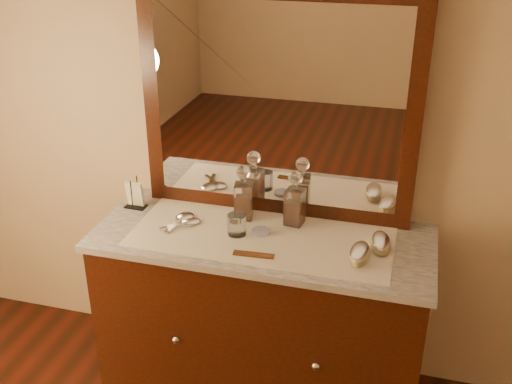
{
  "coord_description": "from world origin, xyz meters",
  "views": [
    {
      "loc": [
        0.56,
        -0.19,
        2.13
      ],
      "look_at": [
        0.0,
        1.85,
        1.1
      ],
      "focal_mm": 42.21,
      "sensor_mm": 36.0,
      "label": 1
    }
  ],
  "objects_px": {
    "comb": "(254,255)",
    "hand_mirror_outer": "(183,219)",
    "decanter_right": "(295,204)",
    "napkin_rack": "(135,196)",
    "brush_near": "(359,254)",
    "brush_far": "(381,243)",
    "dresser_cabinet": "(262,319)",
    "pin_dish": "(261,232)",
    "decanter_left": "(244,198)",
    "mirror_frame": "(278,105)",
    "hand_mirror_inner": "(187,223)"
  },
  "relations": [
    {
      "from": "brush_near",
      "to": "comb",
      "type": "bearing_deg",
      "value": -167.84
    },
    {
      "from": "comb",
      "to": "decanter_left",
      "type": "bearing_deg",
      "value": 109.69
    },
    {
      "from": "brush_near",
      "to": "brush_far",
      "type": "height_order",
      "value": "brush_near"
    },
    {
      "from": "pin_dish",
      "to": "brush_far",
      "type": "relative_size",
      "value": 0.46
    },
    {
      "from": "comb",
      "to": "decanter_right",
      "type": "height_order",
      "value": "decanter_right"
    },
    {
      "from": "brush_far",
      "to": "comb",
      "type": "bearing_deg",
      "value": -157.95
    },
    {
      "from": "dresser_cabinet",
      "to": "decanter_right",
      "type": "distance_m",
      "value": 0.57
    },
    {
      "from": "dresser_cabinet",
      "to": "hand_mirror_outer",
      "type": "height_order",
      "value": "hand_mirror_outer"
    },
    {
      "from": "napkin_rack",
      "to": "mirror_frame",
      "type": "bearing_deg",
      "value": 13.22
    },
    {
      "from": "comb",
      "to": "decanter_right",
      "type": "distance_m",
      "value": 0.33
    },
    {
      "from": "comb",
      "to": "hand_mirror_outer",
      "type": "height_order",
      "value": "hand_mirror_outer"
    },
    {
      "from": "decanter_right",
      "to": "hand_mirror_inner",
      "type": "relative_size",
      "value": 1.48
    },
    {
      "from": "brush_near",
      "to": "brush_far",
      "type": "xyz_separation_m",
      "value": [
        0.07,
        0.11,
        -0.0
      ]
    },
    {
      "from": "brush_near",
      "to": "hand_mirror_inner",
      "type": "relative_size",
      "value": 1.02
    },
    {
      "from": "mirror_frame",
      "to": "pin_dish",
      "type": "xyz_separation_m",
      "value": [
        -0.01,
        -0.24,
        -0.49
      ]
    },
    {
      "from": "napkin_rack",
      "to": "decanter_left",
      "type": "xyz_separation_m",
      "value": [
        0.51,
        0.03,
        0.04
      ]
    },
    {
      "from": "mirror_frame",
      "to": "hand_mirror_inner",
      "type": "relative_size",
      "value": 7.06
    },
    {
      "from": "napkin_rack",
      "to": "brush_far",
      "type": "bearing_deg",
      "value": -3.78
    },
    {
      "from": "brush_far",
      "to": "hand_mirror_outer",
      "type": "bearing_deg",
      "value": 179.86
    },
    {
      "from": "mirror_frame",
      "to": "hand_mirror_inner",
      "type": "bearing_deg",
      "value": -143.96
    },
    {
      "from": "comb",
      "to": "brush_near",
      "type": "height_order",
      "value": "brush_near"
    },
    {
      "from": "comb",
      "to": "brush_far",
      "type": "distance_m",
      "value": 0.52
    },
    {
      "from": "pin_dish",
      "to": "brush_far",
      "type": "distance_m",
      "value": 0.5
    },
    {
      "from": "pin_dish",
      "to": "comb",
      "type": "xyz_separation_m",
      "value": [
        0.02,
        -0.18,
        -0.0
      ]
    },
    {
      "from": "decanter_left",
      "to": "napkin_rack",
      "type": "bearing_deg",
      "value": -177.2
    },
    {
      "from": "napkin_rack",
      "to": "decanter_right",
      "type": "xyz_separation_m",
      "value": [
        0.74,
        0.03,
        0.04
      ]
    },
    {
      "from": "decanter_left",
      "to": "brush_far",
      "type": "distance_m",
      "value": 0.62
    },
    {
      "from": "brush_far",
      "to": "decanter_left",
      "type": "bearing_deg",
      "value": 170.76
    },
    {
      "from": "hand_mirror_outer",
      "to": "comb",
      "type": "bearing_deg",
      "value": -27.35
    },
    {
      "from": "dresser_cabinet",
      "to": "brush_near",
      "type": "distance_m",
      "value": 0.63
    },
    {
      "from": "decanter_left",
      "to": "brush_far",
      "type": "xyz_separation_m",
      "value": [
        0.61,
        -0.1,
        -0.08
      ]
    },
    {
      "from": "brush_near",
      "to": "brush_far",
      "type": "relative_size",
      "value": 1.0
    },
    {
      "from": "napkin_rack",
      "to": "hand_mirror_outer",
      "type": "bearing_deg",
      "value": -15.5
    },
    {
      "from": "napkin_rack",
      "to": "hand_mirror_inner",
      "type": "xyz_separation_m",
      "value": [
        0.29,
        -0.1,
        -0.05
      ]
    },
    {
      "from": "decanter_right",
      "to": "brush_near",
      "type": "xyz_separation_m",
      "value": [
        0.31,
        -0.22,
        -0.07
      ]
    },
    {
      "from": "comb",
      "to": "brush_near",
      "type": "xyz_separation_m",
      "value": [
        0.41,
        0.09,
        0.02
      ]
    },
    {
      "from": "hand_mirror_outer",
      "to": "napkin_rack",
      "type": "bearing_deg",
      "value": 164.5
    },
    {
      "from": "decanter_left",
      "to": "brush_near",
      "type": "distance_m",
      "value": 0.58
    },
    {
      "from": "decanter_right",
      "to": "brush_far",
      "type": "distance_m",
      "value": 0.4
    },
    {
      "from": "napkin_rack",
      "to": "decanter_right",
      "type": "height_order",
      "value": "decanter_right"
    },
    {
      "from": "comb",
      "to": "decanter_right",
      "type": "xyz_separation_m",
      "value": [
        0.1,
        0.3,
        0.09
      ]
    },
    {
      "from": "mirror_frame",
      "to": "brush_near",
      "type": "distance_m",
      "value": 0.71
    },
    {
      "from": "decanter_right",
      "to": "hand_mirror_outer",
      "type": "bearing_deg",
      "value": -167.58
    },
    {
      "from": "dresser_cabinet",
      "to": "brush_far",
      "type": "relative_size",
      "value": 8.02
    },
    {
      "from": "comb",
      "to": "mirror_frame",
      "type": "bearing_deg",
      "value": 87.57
    },
    {
      "from": "brush_far",
      "to": "decanter_right",
      "type": "bearing_deg",
      "value": 164.22
    },
    {
      "from": "dresser_cabinet",
      "to": "brush_near",
      "type": "relative_size",
      "value": 8.04
    },
    {
      "from": "pin_dish",
      "to": "decanter_left",
      "type": "distance_m",
      "value": 0.18
    },
    {
      "from": "dresser_cabinet",
      "to": "napkin_rack",
      "type": "xyz_separation_m",
      "value": [
        -0.63,
        0.1,
        0.5
      ]
    },
    {
      "from": "comb",
      "to": "napkin_rack",
      "type": "xyz_separation_m",
      "value": [
        -0.64,
        0.27,
        0.05
      ]
    }
  ]
}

